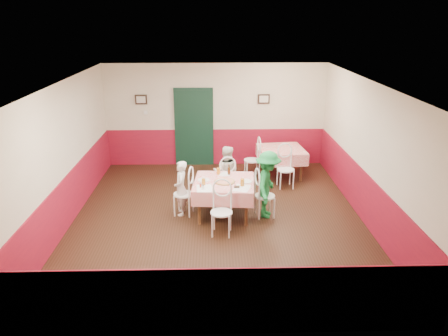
{
  "coord_description": "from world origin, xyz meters",
  "views": [
    {
      "loc": [
        -0.1,
        -8.23,
        4.02
      ],
      "look_at": [
        0.13,
        0.15,
        1.05
      ],
      "focal_mm": 35.0,
      "sensor_mm": 36.0,
      "label": 1
    }
  ],
  "objects_px": {
    "chair_right": "(265,196)",
    "glass_a": "(204,182)",
    "chair_second_a": "(252,160)",
    "beer_bottle": "(229,170)",
    "diner_right": "(268,185)",
    "diner_far": "(226,173)",
    "glass_c": "(218,171)",
    "glass_b": "(242,182)",
    "diner_left": "(181,188)",
    "chair_left": "(184,194)",
    "chair_near": "(221,213)",
    "chair_second_b": "(286,170)",
    "chair_far": "(226,180)",
    "wallet": "(237,187)",
    "main_table": "(224,198)",
    "pizza": "(225,181)",
    "second_table": "(281,163)"
  },
  "relations": [
    {
      "from": "chair_second_a",
      "to": "glass_b",
      "type": "bearing_deg",
      "value": -14.88
    },
    {
      "from": "chair_right",
      "to": "chair_far",
      "type": "height_order",
      "value": "same"
    },
    {
      "from": "chair_right",
      "to": "glass_a",
      "type": "xyz_separation_m",
      "value": [
        -1.26,
        -0.12,
        0.38
      ]
    },
    {
      "from": "chair_far",
      "to": "beer_bottle",
      "type": "xyz_separation_m",
      "value": [
        0.04,
        -0.48,
        0.41
      ]
    },
    {
      "from": "main_table",
      "to": "chair_second_b",
      "type": "xyz_separation_m",
      "value": [
        1.54,
        1.53,
        0.08
      ]
    },
    {
      "from": "main_table",
      "to": "glass_b",
      "type": "xyz_separation_m",
      "value": [
        0.36,
        -0.26,
        0.46
      ]
    },
    {
      "from": "wallet",
      "to": "main_table",
      "type": "bearing_deg",
      "value": 130.53
    },
    {
      "from": "glass_a",
      "to": "diner_far",
      "type": "bearing_deg",
      "value": 65.52
    },
    {
      "from": "diner_left",
      "to": "chair_near",
      "type": "bearing_deg",
      "value": 39.72
    },
    {
      "from": "chair_second_b",
      "to": "wallet",
      "type": "bearing_deg",
      "value": -129.96
    },
    {
      "from": "second_table",
      "to": "chair_second_b",
      "type": "bearing_deg",
      "value": -90.0
    },
    {
      "from": "glass_c",
      "to": "wallet",
      "type": "bearing_deg",
      "value": -65.1
    },
    {
      "from": "chair_second_b",
      "to": "glass_a",
      "type": "distance_m",
      "value": 2.63
    },
    {
      "from": "glass_b",
      "to": "diner_left",
      "type": "xyz_separation_m",
      "value": [
        -1.26,
        0.34,
        -0.25
      ]
    },
    {
      "from": "chair_right",
      "to": "diner_right",
      "type": "height_order",
      "value": "diner_right"
    },
    {
      "from": "chair_left",
      "to": "glass_c",
      "type": "bearing_deg",
      "value": 128.1
    },
    {
      "from": "wallet",
      "to": "diner_right",
      "type": "distance_m",
      "value": 0.71
    },
    {
      "from": "glass_a",
      "to": "chair_near",
      "type": "bearing_deg",
      "value": -62.33
    },
    {
      "from": "glass_b",
      "to": "chair_left",
      "type": "bearing_deg",
      "value": 164.39
    },
    {
      "from": "main_table",
      "to": "chair_left",
      "type": "relative_size",
      "value": 1.36
    },
    {
      "from": "chair_left",
      "to": "diner_right",
      "type": "xyz_separation_m",
      "value": [
        1.74,
        -0.15,
        0.26
      ]
    },
    {
      "from": "glass_a",
      "to": "diner_right",
      "type": "bearing_deg",
      "value": 4.86
    },
    {
      "from": "chair_second_a",
      "to": "glass_a",
      "type": "xyz_separation_m",
      "value": [
        -1.21,
        -2.47,
        0.38
      ]
    },
    {
      "from": "beer_bottle",
      "to": "diner_left",
      "type": "relative_size",
      "value": 0.18
    },
    {
      "from": "chair_second_a",
      "to": "beer_bottle",
      "type": "distance_m",
      "value": 2.07
    },
    {
      "from": "chair_second_a",
      "to": "wallet",
      "type": "bearing_deg",
      "value": -17.01
    },
    {
      "from": "beer_bottle",
      "to": "diner_right",
      "type": "distance_m",
      "value": 0.91
    },
    {
      "from": "chair_right",
      "to": "beer_bottle",
      "type": "relative_size",
      "value": 4.29
    },
    {
      "from": "chair_left",
      "to": "diner_far",
      "type": "xyz_separation_m",
      "value": [
        0.92,
        0.82,
        0.17
      ]
    },
    {
      "from": "chair_near",
      "to": "diner_right",
      "type": "xyz_separation_m",
      "value": [
        0.97,
        0.77,
        0.26
      ]
    },
    {
      "from": "main_table",
      "to": "diner_right",
      "type": "relative_size",
      "value": 0.86
    },
    {
      "from": "chair_second_b",
      "to": "diner_left",
      "type": "bearing_deg",
      "value": -154.5
    },
    {
      "from": "diner_far",
      "to": "glass_c",
      "type": "bearing_deg",
      "value": 75.16
    },
    {
      "from": "chair_second_b",
      "to": "beer_bottle",
      "type": "height_order",
      "value": "beer_bottle"
    },
    {
      "from": "chair_right",
      "to": "chair_second_b",
      "type": "height_order",
      "value": "same"
    },
    {
      "from": "second_table",
      "to": "diner_far",
      "type": "xyz_separation_m",
      "value": [
        -1.46,
        -1.38,
        0.25
      ]
    },
    {
      "from": "second_table",
      "to": "glass_a",
      "type": "xyz_separation_m",
      "value": [
        -1.96,
        -2.47,
        0.45
      ]
    },
    {
      "from": "diner_far",
      "to": "chair_near",
      "type": "bearing_deg",
      "value": 91.51
    },
    {
      "from": "glass_c",
      "to": "main_table",
      "type": "bearing_deg",
      "value": -75.53
    },
    {
      "from": "diner_far",
      "to": "beer_bottle",
      "type": "bearing_deg",
      "value": 100.62
    },
    {
      "from": "glass_c",
      "to": "glass_a",
      "type": "bearing_deg",
      "value": -116.91
    },
    {
      "from": "chair_right",
      "to": "glass_b",
      "type": "bearing_deg",
      "value": 102.33
    },
    {
      "from": "pizza",
      "to": "diner_right",
      "type": "relative_size",
      "value": 0.29
    },
    {
      "from": "chair_right",
      "to": "diner_right",
      "type": "bearing_deg",
      "value": -104.11
    },
    {
      "from": "glass_a",
      "to": "diner_far",
      "type": "distance_m",
      "value": 1.21
    },
    {
      "from": "second_table",
      "to": "chair_second_b",
      "type": "relative_size",
      "value": 1.24
    },
    {
      "from": "glass_b",
      "to": "diner_left",
      "type": "bearing_deg",
      "value": 164.8
    },
    {
      "from": "chair_far",
      "to": "chair_second_a",
      "type": "relative_size",
      "value": 1.0
    },
    {
      "from": "chair_right",
      "to": "chair_far",
      "type": "xyz_separation_m",
      "value": [
        -0.77,
        0.92,
        0.0
      ]
    },
    {
      "from": "diner_left",
      "to": "wallet",
      "type": "bearing_deg",
      "value": 67.82
    }
  ]
}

